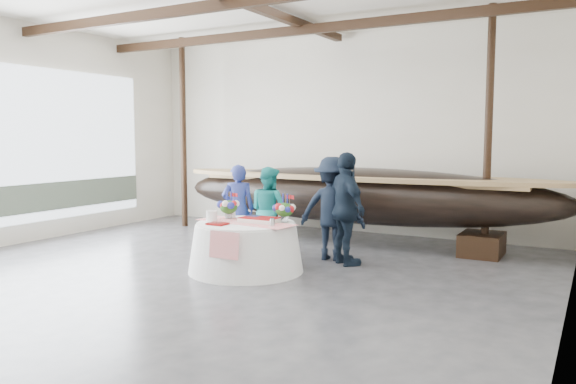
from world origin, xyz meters
The scene contains 12 objects.
floor centered at (0.00, 0.00, 0.00)m, with size 10.00×12.00×0.01m, color #3D3D42.
wall_back centered at (0.00, 6.00, 2.25)m, with size 10.00×0.02×4.50m, color silver.
wall_right centered at (5.00, 0.00, 2.25)m, with size 0.02×12.00×4.50m, color silver.
pavilion_structure centered at (0.00, 0.80, 4.00)m, with size 9.80×11.76×4.50m.
open_bay centered at (-4.95, 1.00, 1.83)m, with size 0.03×7.00×3.20m.
longboat_display centered at (0.97, 4.64, 0.99)m, with size 8.27×1.65×1.55m.
banquet_table centered at (0.33, 1.53, 0.40)m, with size 1.86×1.86×0.80m.
tabletop_items centered at (0.33, 1.72, 0.95)m, with size 1.77×1.03×0.40m.
guest_woman_blue centered at (-0.57, 2.64, 0.83)m, with size 0.61×0.40×1.66m, color navy.
guest_woman_teal centered at (-0.03, 2.87, 0.81)m, with size 0.79×0.62×1.62m, color teal.
guest_man_left centered at (1.18, 3.00, 0.91)m, with size 1.18×0.68×1.82m, color black.
guest_man_right centered at (1.57, 2.73, 0.96)m, with size 1.12×0.47×1.92m, color black.
Camera 1 is at (5.29, -5.94, 2.18)m, focal length 35.00 mm.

